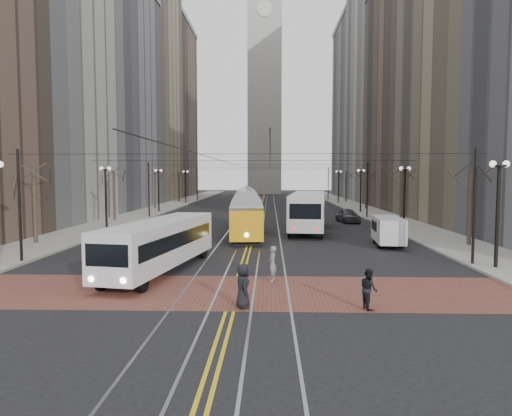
# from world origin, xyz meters

# --- Properties ---
(ground) EXTENTS (260.00, 260.00, 0.00)m
(ground) POSITION_xyz_m (0.00, 0.00, 0.00)
(ground) COLOR black
(ground) RESTS_ON ground
(sidewalk_left) EXTENTS (5.00, 140.00, 0.15)m
(sidewalk_left) POSITION_xyz_m (-15.00, 45.00, 0.07)
(sidewalk_left) COLOR gray
(sidewalk_left) RESTS_ON ground
(sidewalk_right) EXTENTS (5.00, 140.00, 0.15)m
(sidewalk_right) POSITION_xyz_m (15.00, 45.00, 0.07)
(sidewalk_right) COLOR gray
(sidewalk_right) RESTS_ON ground
(crosswalk_band) EXTENTS (25.00, 6.00, 0.01)m
(crosswalk_band) POSITION_xyz_m (0.00, -4.00, 0.01)
(crosswalk_band) COLOR brown
(crosswalk_band) RESTS_ON ground
(streetcar_rails) EXTENTS (4.80, 130.00, 0.02)m
(streetcar_rails) POSITION_xyz_m (0.00, 45.00, 0.00)
(streetcar_rails) COLOR gray
(streetcar_rails) RESTS_ON ground
(centre_lines) EXTENTS (0.42, 130.00, 0.01)m
(centre_lines) POSITION_xyz_m (0.00, 45.00, 0.01)
(centre_lines) COLOR gold
(centre_lines) RESTS_ON ground
(building_left_mid) EXTENTS (16.00, 20.00, 34.00)m
(building_left_mid) POSITION_xyz_m (-25.50, 46.00, 17.00)
(building_left_mid) COLOR slate
(building_left_mid) RESTS_ON ground
(building_left_midfar) EXTENTS (20.00, 20.00, 52.00)m
(building_left_midfar) POSITION_xyz_m (-27.50, 66.00, 26.00)
(building_left_midfar) COLOR gray
(building_left_midfar) RESTS_ON ground
(building_left_far) EXTENTS (16.00, 20.00, 40.00)m
(building_left_far) POSITION_xyz_m (-25.50, 86.00, 20.00)
(building_left_far) COLOR brown
(building_left_far) RESTS_ON ground
(building_right_mid) EXTENTS (16.00, 20.00, 34.00)m
(building_right_mid) POSITION_xyz_m (25.50, 46.00, 17.00)
(building_right_mid) COLOR brown
(building_right_mid) RESTS_ON ground
(building_right_midfar) EXTENTS (20.00, 20.00, 52.00)m
(building_right_midfar) POSITION_xyz_m (27.50, 66.00, 26.00)
(building_right_midfar) COLOR #A5A39B
(building_right_midfar) RESTS_ON ground
(building_right_far) EXTENTS (16.00, 20.00, 40.00)m
(building_right_far) POSITION_xyz_m (25.50, 86.00, 20.00)
(building_right_far) COLOR slate
(building_right_far) RESTS_ON ground
(clock_tower) EXTENTS (12.00, 12.00, 66.00)m
(clock_tower) POSITION_xyz_m (0.00, 102.00, 35.96)
(clock_tower) COLOR #B2AFA5
(clock_tower) RESTS_ON ground
(lamp_posts) EXTENTS (27.60, 57.20, 5.60)m
(lamp_posts) POSITION_xyz_m (-0.00, 28.75, 2.80)
(lamp_posts) COLOR black
(lamp_posts) RESTS_ON ground
(street_trees) EXTENTS (31.68, 53.28, 5.60)m
(street_trees) POSITION_xyz_m (0.00, 35.25, 2.80)
(street_trees) COLOR #382D23
(street_trees) RESTS_ON ground
(trolley_wires) EXTENTS (25.96, 120.00, 6.60)m
(trolley_wires) POSITION_xyz_m (0.00, 34.83, 3.77)
(trolley_wires) COLOR black
(trolley_wires) RESTS_ON ground
(transit_bus) EXTENTS (4.09, 11.08, 2.71)m
(transit_bus) POSITION_xyz_m (-4.29, 0.00, 1.36)
(transit_bus) COLOR silver
(transit_bus) RESTS_ON ground
(streetcar) EXTENTS (3.13, 13.18, 3.08)m
(streetcar) POSITION_xyz_m (-0.50, 14.60, 1.54)
(streetcar) COLOR #ECA415
(streetcar) RESTS_ON ground
(rear_bus) EXTENTS (4.41, 13.44, 3.44)m
(rear_bus) POSITION_xyz_m (5.00, 18.06, 1.72)
(rear_bus) COLOR silver
(rear_bus) RESTS_ON ground
(cargo_van) EXTENTS (2.20, 4.81, 2.07)m
(cargo_van) POSITION_xyz_m (10.00, 9.19, 1.03)
(cargo_van) COLOR silver
(cargo_van) RESTS_ON ground
(sedan_grey) EXTENTS (2.41, 4.69, 1.53)m
(sedan_grey) POSITION_xyz_m (9.89, 25.65, 0.76)
(sedan_grey) COLOR #43444B
(sedan_grey) RESTS_ON ground
(sedan_silver) EXTENTS (2.09, 4.56, 1.45)m
(sedan_silver) POSITION_xyz_m (6.51, 36.10, 0.72)
(sedan_silver) COLOR #B7BBBF
(sedan_silver) RESTS_ON ground
(pedestrian_a) EXTENTS (0.74, 0.95, 1.71)m
(pedestrian_a) POSITION_xyz_m (0.46, -6.50, 0.87)
(pedestrian_a) COLOR black
(pedestrian_a) RESTS_ON crosswalk_band
(pedestrian_b) EXTENTS (0.47, 0.66, 1.71)m
(pedestrian_b) POSITION_xyz_m (1.62, -2.11, 0.87)
(pedestrian_b) COLOR slate
(pedestrian_b) RESTS_ON crosswalk_band
(pedestrian_c) EXTENTS (0.74, 0.87, 1.56)m
(pedestrian_c) POSITION_xyz_m (5.27, -6.50, 0.79)
(pedestrian_c) COLOR black
(pedestrian_c) RESTS_ON crosswalk_band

